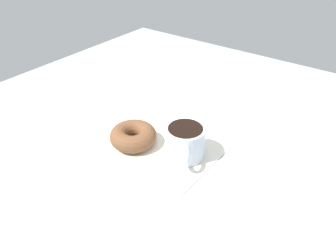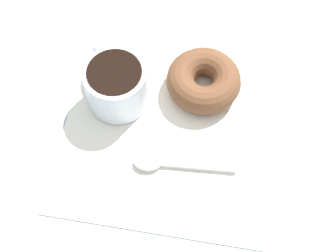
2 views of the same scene
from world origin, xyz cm
name	(u,v)px [view 1 (image 1 of 2)]	position (x,y,z in cm)	size (l,w,h in cm)	color
ground_plane	(174,141)	(0.00, 0.00, -1.00)	(120.00, 120.00, 2.00)	#99A8B7
napkin	(168,134)	(0.38, 2.05, 0.15)	(28.58, 28.58, 0.30)	white
coffee_cup	(185,142)	(-4.11, -5.71, 3.88)	(10.02, 8.82, 6.88)	silver
donut	(133,136)	(-7.41, 5.97, 2.28)	(10.50, 10.50, 3.95)	brown
spoon	(180,123)	(5.30, 1.93, 0.70)	(2.57, 13.51, 0.90)	silver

